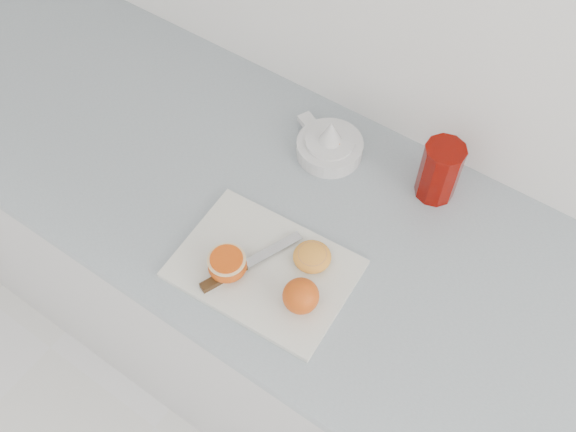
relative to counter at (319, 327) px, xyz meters
The scene contains 8 objects.
counter is the anchor object (origin of this frame).
cutting_board 0.47m from the counter, 109.34° to the right, with size 0.32×0.23×0.01m, color silver.
whole_orange 0.52m from the counter, 73.91° to the right, with size 0.07×0.07×0.07m.
half_orange 0.52m from the counter, 118.12° to the right, with size 0.07×0.07×0.04m.
squeezed_shell 0.48m from the counter, 79.22° to the right, with size 0.07×0.07×0.03m.
paring_knife 0.51m from the counter, 115.68° to the right, with size 0.10×0.20×0.01m.
citrus_juicer 0.51m from the counter, 122.20° to the left, with size 0.17×0.14×0.09m.
red_tumbler 0.56m from the counter, 58.24° to the left, with size 0.08×0.08×0.13m.
Camera 1 is at (0.20, 1.09, 1.93)m, focal length 40.00 mm.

